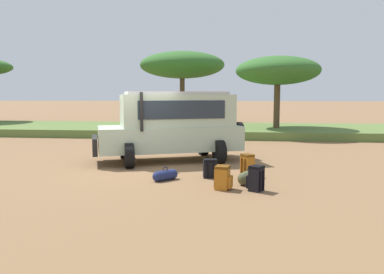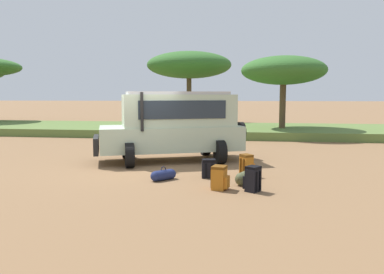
# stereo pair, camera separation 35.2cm
# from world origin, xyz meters

# --- Properties ---
(ground_plane) EXTENTS (320.00, 320.00, 0.00)m
(ground_plane) POSITION_xyz_m (0.00, 0.00, 0.00)
(ground_plane) COLOR olive
(grass_bank) EXTENTS (120.00, 7.00, 0.44)m
(grass_bank) POSITION_xyz_m (0.00, 11.18, 0.22)
(grass_bank) COLOR #5B7538
(grass_bank) RESTS_ON ground_plane
(safari_vehicle) EXTENTS (5.41, 3.77, 2.44)m
(safari_vehicle) POSITION_xyz_m (0.88, 1.34, 1.29)
(safari_vehicle) COLOR #B2C6A8
(safari_vehicle) RESTS_ON ground_plane
(backpack_beside_front_wheel) EXTENTS (0.45, 0.45, 0.63)m
(backpack_beside_front_wheel) POSITION_xyz_m (3.45, -0.92, 0.31)
(backpack_beside_front_wheel) COLOR #B26619
(backpack_beside_front_wheel) RESTS_ON ground_plane
(backpack_cluster_center) EXTENTS (0.43, 0.42, 0.53)m
(backpack_cluster_center) POSITION_xyz_m (2.39, -1.28, 0.26)
(backpack_cluster_center) COLOR black
(backpack_cluster_center) RESTS_ON ground_plane
(backpack_near_rear_wheel) EXTENTS (0.45, 0.44, 0.62)m
(backpack_near_rear_wheel) POSITION_xyz_m (3.60, -2.64, 0.30)
(backpack_near_rear_wheel) COLOR black
(backpack_near_rear_wheel) RESTS_ON ground_plane
(backpack_outermost) EXTENTS (0.47, 0.43, 0.59)m
(backpack_outermost) POSITION_xyz_m (2.80, -2.57, 0.29)
(backpack_outermost) COLOR #B26619
(backpack_outermost) RESTS_ON ground_plane
(duffel_bag_low_black_case) EXTENTS (0.58, 0.85, 0.44)m
(duffel_bag_low_black_case) POSITION_xyz_m (3.44, -1.84, 0.17)
(duffel_bag_low_black_case) COLOR #4C5133
(duffel_bag_low_black_case) RESTS_ON ground_plane
(duffel_bag_soft_canvas) EXTENTS (0.63, 0.64, 0.38)m
(duffel_bag_soft_canvas) POSITION_xyz_m (1.20, -1.77, 0.14)
(duffel_bag_soft_canvas) COLOR navy
(duffel_bag_soft_canvas) RESTS_ON ground_plane
(acacia_tree_centre_back) EXTENTS (6.62, 5.92, 5.74)m
(acacia_tree_centre_back) POSITION_xyz_m (-1.17, 17.74, 4.68)
(acacia_tree_centre_back) COLOR brown
(acacia_tree_centre_back) RESTS_ON ground_plane
(acacia_tree_right_mid) EXTENTS (4.82, 4.97, 4.56)m
(acacia_tree_right_mid) POSITION_xyz_m (5.43, 10.59, 3.72)
(acacia_tree_right_mid) COLOR brown
(acacia_tree_right_mid) RESTS_ON ground_plane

